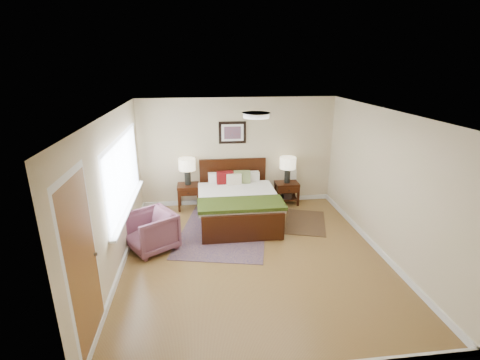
{
  "coord_description": "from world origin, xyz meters",
  "views": [
    {
      "loc": [
        -0.89,
        -5.3,
        3.23
      ],
      "look_at": [
        -0.12,
        1.08,
        1.05
      ],
      "focal_mm": 26.0,
      "sensor_mm": 36.0,
      "label": 1
    }
  ],
  "objects": [
    {
      "name": "right_wall",
      "position": [
        2.25,
        0.0,
        1.25
      ],
      "size": [
        0.04,
        5.0,
        2.5
      ],
      "primitive_type": "cube",
      "color": "#C8B191",
      "rests_on": "ground"
    },
    {
      "name": "ceil_fixture",
      "position": [
        0.0,
        0.0,
        2.47
      ],
      "size": [
        0.44,
        0.44,
        0.08
      ],
      "color": "white",
      "rests_on": "ceiling"
    },
    {
      "name": "window",
      "position": [
        -2.2,
        0.7,
        1.38
      ],
      "size": [
        0.11,
        2.72,
        1.32
      ],
      "color": "silver",
      "rests_on": "left_wall"
    },
    {
      "name": "back_wall",
      "position": [
        0.0,
        2.5,
        1.25
      ],
      "size": [
        4.5,
        0.04,
        2.5
      ],
      "primitive_type": "cube",
      "color": "#C8B191",
      "rests_on": "ground"
    },
    {
      "name": "lamp_right",
      "position": [
        1.15,
        2.27,
        0.97
      ],
      "size": [
        0.37,
        0.37,
        0.61
      ],
      "color": "black",
      "rests_on": "nightstand_right"
    },
    {
      "name": "wall_art",
      "position": [
        -0.12,
        2.47,
        1.72
      ],
      "size": [
        0.62,
        0.05,
        0.5
      ],
      "color": "black",
      "rests_on": "back_wall"
    },
    {
      "name": "ceiling",
      "position": [
        0.0,
        0.0,
        2.5
      ],
      "size": [
        4.5,
        5.0,
        0.02
      ],
      "primitive_type": "cube",
      "color": "white",
      "rests_on": "back_wall"
    },
    {
      "name": "nightstand_left",
      "position": [
        -1.17,
        2.25,
        0.46
      ],
      "size": [
        0.49,
        0.44,
        0.58
      ],
      "color": "#351607",
      "rests_on": "ground"
    },
    {
      "name": "front_wall",
      "position": [
        0.0,
        -2.5,
        1.25
      ],
      "size": [
        4.5,
        0.04,
        2.5
      ],
      "primitive_type": "cube",
      "color": "#C8B191",
      "rests_on": "ground"
    },
    {
      "name": "door",
      "position": [
        -2.23,
        -1.75,
        1.07
      ],
      "size": [
        0.06,
        1.0,
        2.18
      ],
      "color": "silver",
      "rests_on": "ground"
    },
    {
      "name": "armchair",
      "position": [
        -1.8,
        0.46,
        0.36
      ],
      "size": [
        1.07,
        1.07,
        0.71
      ],
      "primitive_type": "imported",
      "rotation": [
        0.0,
        0.0,
        -0.99
      ],
      "color": "brown",
      "rests_on": "ground"
    },
    {
      "name": "rug_navy",
      "position": [
        1.29,
        1.2,
        0.01
      ],
      "size": [
        1.15,
        1.43,
        0.01
      ],
      "primitive_type": "cube",
      "rotation": [
        0.0,
        0.0,
        -0.3
      ],
      "color": "black",
      "rests_on": "ground"
    },
    {
      "name": "rug_persian",
      "position": [
        -0.46,
        1.0,
        0.01
      ],
      "size": [
        2.12,
        2.64,
        0.01
      ],
      "primitive_type": "cube",
      "rotation": [
        0.0,
        0.0,
        -0.21
      ],
      "color": "#0B0B3A",
      "rests_on": "ground"
    },
    {
      "name": "lamp_left",
      "position": [
        -1.17,
        2.27,
        1.02
      ],
      "size": [
        0.37,
        0.37,
        0.61
      ],
      "color": "black",
      "rests_on": "nightstand_left"
    },
    {
      "name": "bed",
      "position": [
        -0.13,
        1.5,
        0.5
      ],
      "size": [
        1.68,
        2.02,
        1.09
      ],
      "color": "#351607",
      "rests_on": "ground"
    },
    {
      "name": "left_wall",
      "position": [
        -2.25,
        0.0,
        1.25
      ],
      "size": [
        0.04,
        5.0,
        2.5
      ],
      "primitive_type": "cube",
      "color": "#C8B191",
      "rests_on": "ground"
    },
    {
      "name": "floor",
      "position": [
        0.0,
        0.0,
        0.0
      ],
      "size": [
        5.0,
        5.0,
        0.0
      ],
      "primitive_type": "plane",
      "color": "brown",
      "rests_on": "ground"
    },
    {
      "name": "nightstand_right",
      "position": [
        1.15,
        2.26,
        0.33
      ],
      "size": [
        0.54,
        0.4,
        0.53
      ],
      "color": "#351607",
      "rests_on": "ground"
    }
  ]
}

